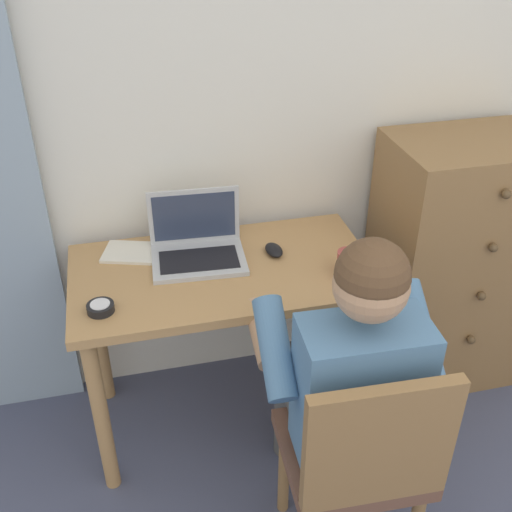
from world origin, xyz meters
TOP-DOWN VIEW (x-y plane):
  - wall_back at (0.00, 2.20)m, footprint 4.80×0.05m
  - desk at (-0.42, 1.83)m, footprint 1.10×0.59m
  - dresser at (0.58, 1.92)m, footprint 0.62×0.47m
  - chair at (-0.16, 1.11)m, footprint 0.44×0.42m
  - person_seated at (-0.15, 1.29)m, footprint 0.54×0.60m
  - laptop at (-0.50, 1.94)m, footprint 0.36×0.27m
  - computer_mouse at (-0.22, 1.89)m, footprint 0.07×0.11m
  - desk_clock at (-0.86, 1.68)m, footprint 0.09×0.09m
  - notebook_pad at (-0.74, 2.01)m, footprint 0.25×0.21m
  - coffee_mug at (0.00, 1.69)m, footprint 0.12×0.08m

SIDE VIEW (x-z plane):
  - chair at x=-0.16m, z-range 0.06..0.95m
  - dresser at x=0.58m, z-range 0.00..1.11m
  - desk at x=-0.42m, z-range 0.25..1.00m
  - person_seated at x=-0.15m, z-range 0.08..1.29m
  - notebook_pad at x=-0.74m, z-range 0.75..0.76m
  - desk_clock at x=-0.86m, z-range 0.75..0.78m
  - computer_mouse at x=-0.22m, z-range 0.75..0.78m
  - coffee_mug at x=0.00m, z-range 0.75..0.84m
  - laptop at x=-0.50m, z-range 0.68..0.92m
  - wall_back at x=0.00m, z-range 0.00..2.50m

